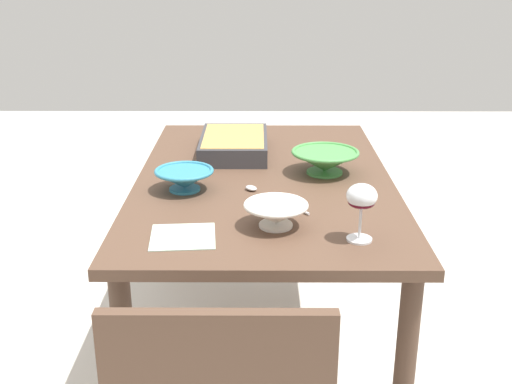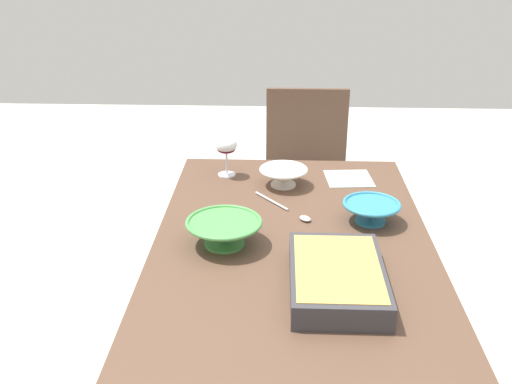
{
  "view_description": "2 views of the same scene",
  "coord_description": "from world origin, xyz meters",
  "px_view_note": "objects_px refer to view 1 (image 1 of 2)",
  "views": [
    {
      "loc": [
        2.06,
        -0.02,
        1.43
      ],
      "look_at": [
        0.21,
        -0.03,
        0.74
      ],
      "focal_mm": 45.04,
      "sensor_mm": 36.0,
      "label": 1
    },
    {
      "loc": [
        -1.65,
        0.05,
        1.62
      ],
      "look_at": [
        0.18,
        0.12,
        0.8
      ],
      "focal_mm": 42.52,
      "sensor_mm": 36.0,
      "label": 2
    }
  ],
  "objects_px": {
    "serving_spoon": "(265,194)",
    "small_bowl": "(325,160)",
    "wine_glass": "(362,200)",
    "casserole_dish": "(234,143)",
    "dining_table": "(264,199)",
    "mixing_bowl": "(276,213)",
    "serving_bowl": "(184,178)",
    "napkin": "(183,237)"
  },
  "relations": [
    {
      "from": "dining_table",
      "to": "mixing_bowl",
      "type": "height_order",
      "value": "mixing_bowl"
    },
    {
      "from": "wine_glass",
      "to": "small_bowl",
      "type": "bearing_deg",
      "value": -175.93
    },
    {
      "from": "serving_bowl",
      "to": "napkin",
      "type": "relative_size",
      "value": 1.1
    },
    {
      "from": "casserole_dish",
      "to": "napkin",
      "type": "bearing_deg",
      "value": -8.12
    },
    {
      "from": "serving_bowl",
      "to": "wine_glass",
      "type": "bearing_deg",
      "value": 52.98
    },
    {
      "from": "serving_spoon",
      "to": "small_bowl",
      "type": "bearing_deg",
      "value": 137.21
    },
    {
      "from": "mixing_bowl",
      "to": "serving_bowl",
      "type": "relative_size",
      "value": 0.95
    },
    {
      "from": "serving_spoon",
      "to": "napkin",
      "type": "xyz_separation_m",
      "value": [
        0.31,
        -0.22,
        -0.01
      ]
    },
    {
      "from": "casserole_dish",
      "to": "serving_bowl",
      "type": "bearing_deg",
      "value": -19.56
    },
    {
      "from": "mixing_bowl",
      "to": "wine_glass",
      "type": "bearing_deg",
      "value": 67.6
    },
    {
      "from": "dining_table",
      "to": "mixing_bowl",
      "type": "distance_m",
      "value": 0.44
    },
    {
      "from": "wine_glass",
      "to": "casserole_dish",
      "type": "distance_m",
      "value": 0.86
    },
    {
      "from": "mixing_bowl",
      "to": "napkin",
      "type": "relative_size",
      "value": 1.05
    },
    {
      "from": "serving_bowl",
      "to": "dining_table",
      "type": "bearing_deg",
      "value": 117.95
    },
    {
      "from": "dining_table",
      "to": "small_bowl",
      "type": "bearing_deg",
      "value": 99.47
    },
    {
      "from": "serving_spoon",
      "to": "wine_glass",
      "type": "bearing_deg",
      "value": 37.23
    },
    {
      "from": "wine_glass",
      "to": "casserole_dish",
      "type": "height_order",
      "value": "wine_glass"
    },
    {
      "from": "casserole_dish",
      "to": "serving_spoon",
      "type": "bearing_deg",
      "value": 13.88
    },
    {
      "from": "dining_table",
      "to": "mixing_bowl",
      "type": "xyz_separation_m",
      "value": [
        0.42,
        0.03,
        0.12
      ]
    },
    {
      "from": "serving_spoon",
      "to": "napkin",
      "type": "distance_m",
      "value": 0.38
    },
    {
      "from": "casserole_dish",
      "to": "serving_bowl",
      "type": "distance_m",
      "value": 0.43
    },
    {
      "from": "mixing_bowl",
      "to": "small_bowl",
      "type": "xyz_separation_m",
      "value": [
        -0.46,
        0.18,
        0.01
      ]
    },
    {
      "from": "wine_glass",
      "to": "serving_bowl",
      "type": "height_order",
      "value": "wine_glass"
    },
    {
      "from": "small_bowl",
      "to": "serving_bowl",
      "type": "height_order",
      "value": "small_bowl"
    },
    {
      "from": "serving_spoon",
      "to": "serving_bowl",
      "type": "bearing_deg",
      "value": -102.0
    },
    {
      "from": "dining_table",
      "to": "casserole_dish",
      "type": "relative_size",
      "value": 3.61
    },
    {
      "from": "napkin",
      "to": "dining_table",
      "type": "bearing_deg",
      "value": 156.06
    },
    {
      "from": "serving_spoon",
      "to": "napkin",
      "type": "relative_size",
      "value": 1.39
    },
    {
      "from": "mixing_bowl",
      "to": "napkin",
      "type": "distance_m",
      "value": 0.26
    },
    {
      "from": "serving_bowl",
      "to": "mixing_bowl",
      "type": "bearing_deg",
      "value": 44.52
    },
    {
      "from": "napkin",
      "to": "wine_glass",
      "type": "bearing_deg",
      "value": 87.94
    },
    {
      "from": "wine_glass",
      "to": "serving_spoon",
      "type": "distance_m",
      "value": 0.42
    },
    {
      "from": "serving_bowl",
      "to": "serving_spoon",
      "type": "bearing_deg",
      "value": 78.0
    },
    {
      "from": "casserole_dish",
      "to": "small_bowl",
      "type": "distance_m",
      "value": 0.4
    },
    {
      "from": "small_bowl",
      "to": "wine_glass",
      "type": "bearing_deg",
      "value": 4.07
    },
    {
      "from": "small_bowl",
      "to": "serving_spoon",
      "type": "bearing_deg",
      "value": -42.79
    },
    {
      "from": "serving_spoon",
      "to": "napkin",
      "type": "bearing_deg",
      "value": -35.8
    },
    {
      "from": "mixing_bowl",
      "to": "napkin",
      "type": "xyz_separation_m",
      "value": [
        0.07,
        -0.25,
        -0.04
      ]
    },
    {
      "from": "serving_bowl",
      "to": "napkin",
      "type": "bearing_deg",
      "value": 5.35
    },
    {
      "from": "casserole_dish",
      "to": "napkin",
      "type": "relative_size",
      "value": 2.22
    },
    {
      "from": "dining_table",
      "to": "small_bowl",
      "type": "xyz_separation_m",
      "value": [
        -0.03,
        0.21,
        0.13
      ]
    },
    {
      "from": "small_bowl",
      "to": "dining_table",
      "type": "bearing_deg",
      "value": -80.53
    }
  ]
}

